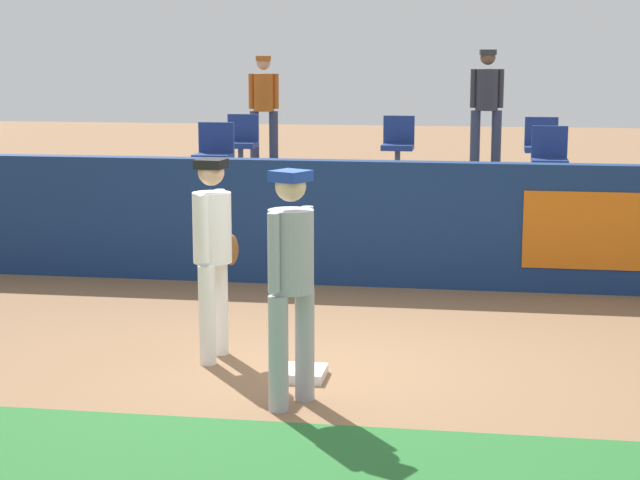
% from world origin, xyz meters
% --- Properties ---
extents(ground_plane, '(60.00, 60.00, 0.00)m').
position_xyz_m(ground_plane, '(0.00, 0.00, 0.00)').
color(ground_plane, '#846042').
extents(first_base, '(0.40, 0.40, 0.08)m').
position_xyz_m(first_base, '(-0.13, -0.17, 0.04)').
color(first_base, white).
rests_on(first_base, ground_plane).
extents(player_fielder_home, '(0.38, 0.55, 1.78)m').
position_xyz_m(player_fielder_home, '(-0.98, 0.27, 1.03)').
color(player_fielder_home, white).
rests_on(player_fielder_home, ground_plane).
extents(player_runner_visitor, '(0.47, 0.47, 1.83)m').
position_xyz_m(player_runner_visitor, '(-0.08, -0.87, 1.06)').
color(player_runner_visitor, '#9EA3AD').
rests_on(player_runner_visitor, ground_plane).
extents(field_wall, '(18.00, 0.26, 1.46)m').
position_xyz_m(field_wall, '(0.01, 3.50, 0.73)').
color(field_wall, navy).
rests_on(field_wall, ground_plane).
extents(bleacher_platform, '(18.00, 4.80, 0.93)m').
position_xyz_m(bleacher_platform, '(0.00, 6.07, 0.47)').
color(bleacher_platform, '#59595E').
rests_on(bleacher_platform, ground_plane).
extents(seat_back_right, '(0.46, 0.44, 0.84)m').
position_xyz_m(seat_back_right, '(2.11, 6.74, 1.40)').
color(seat_back_right, '#4C4C51').
rests_on(seat_back_right, bleacher_platform).
extents(seat_back_left, '(0.46, 0.44, 0.84)m').
position_xyz_m(seat_back_left, '(-2.24, 6.74, 1.40)').
color(seat_back_left, '#4C4C51').
rests_on(seat_back_left, bleacher_platform).
extents(seat_front_right, '(0.45, 0.44, 0.84)m').
position_xyz_m(seat_front_right, '(2.13, 4.94, 1.40)').
color(seat_front_right, '#4C4C51').
rests_on(seat_front_right, bleacher_platform).
extents(seat_front_left, '(0.47, 0.44, 0.84)m').
position_xyz_m(seat_front_left, '(-2.18, 4.94, 1.40)').
color(seat_front_left, '#4C4C51').
rests_on(seat_front_left, bleacher_platform).
extents(seat_back_center, '(0.45, 0.44, 0.84)m').
position_xyz_m(seat_back_center, '(0.08, 6.74, 1.40)').
color(seat_back_center, '#4C4C51').
rests_on(seat_back_center, bleacher_platform).
extents(spectator_hooded, '(0.47, 0.37, 1.69)m').
position_xyz_m(spectator_hooded, '(-2.13, 7.83, 1.91)').
color(spectator_hooded, '#33384C').
rests_on(spectator_hooded, bleacher_platform).
extents(spectator_capped, '(0.50, 0.36, 1.78)m').
position_xyz_m(spectator_capped, '(1.32, 7.72, 1.97)').
color(spectator_capped, '#33384C').
rests_on(spectator_capped, bleacher_platform).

